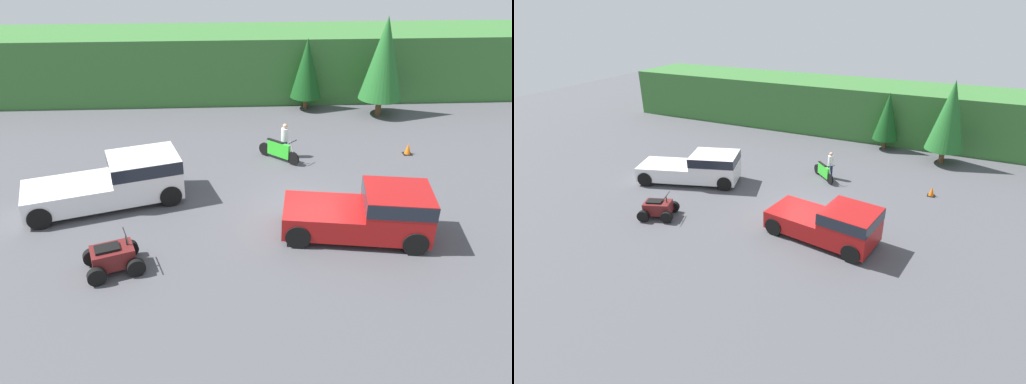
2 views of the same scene
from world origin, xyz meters
The scene contains 10 objects.
ground_plane centered at (0.00, 0.00, 0.00)m, with size 80.00×80.00×0.00m, color #4C4C51.
hillside_backdrop centered at (0.00, 16.00, 1.99)m, with size 44.00×6.00×3.97m.
tree_left centered at (1.59, 12.35, 2.47)m, with size 1.85×1.85×4.20m.
tree_mid_left centered at (5.69, 11.03, 3.28)m, with size 2.46×2.46×5.59m.
pickup_truck_red centered at (1.86, -1.64, 0.98)m, with size 5.36×3.05×1.86m.
pickup_truck_second centered at (-7.42, 1.39, 0.99)m, with size 6.36×3.90×1.86m.
dirt_bike centered at (-0.73, 5.04, 0.48)m, with size 1.75×1.68×1.15m.
quad_atv centered at (-6.85, -3.18, 0.47)m, with size 2.15×1.88×1.20m.
rider_person centered at (-0.42, 5.37, 0.91)m, with size 0.48×0.48×1.68m.
traffic_cone centered at (5.60, 5.35, 0.25)m, with size 0.42×0.42×0.55m.
Camera 2 is at (5.98, -17.01, 10.07)m, focal length 28.00 mm.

